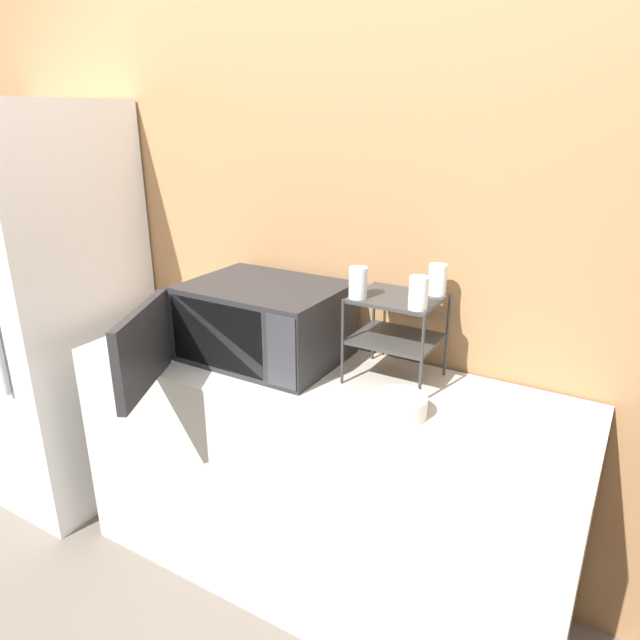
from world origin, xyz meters
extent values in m
plane|color=#6B6056|center=(0.00, 0.00, 0.00)|extent=(12.00, 12.00, 0.00)
cube|color=#9E7047|center=(0.00, 0.61, 1.30)|extent=(8.00, 0.06, 2.60)
cube|color=#B7B2A8|center=(0.00, 0.28, 0.44)|extent=(1.85, 0.57, 0.88)
cube|color=#262628|center=(-0.24, 0.33, 1.02)|extent=(0.55, 0.42, 0.28)
cube|color=#B7B2A8|center=(-0.30, 0.13, 1.02)|extent=(0.40, 0.01, 0.24)
cube|color=#333338|center=(-0.02, 0.12, 1.02)|extent=(0.11, 0.01, 0.25)
cube|color=#262628|center=(-0.43, -0.08, 1.02)|extent=(0.22, 0.40, 0.27)
cylinder|color=#333333|center=(0.11, 0.28, 1.03)|extent=(0.01, 0.01, 0.30)
cylinder|color=#333333|center=(0.39, 0.28, 1.03)|extent=(0.01, 0.01, 0.30)
cylinder|color=#333333|center=(0.11, 0.51, 1.03)|extent=(0.01, 0.01, 0.30)
cylinder|color=#333333|center=(0.39, 0.51, 1.03)|extent=(0.01, 0.01, 0.30)
cube|color=#333333|center=(0.25, 0.40, 1.03)|extent=(0.27, 0.24, 0.01)
cube|color=#333333|center=(0.25, 0.40, 1.18)|extent=(0.27, 0.24, 0.01)
cylinder|color=silver|center=(0.15, 0.32, 1.23)|extent=(0.06, 0.06, 0.10)
cylinder|color=silver|center=(0.35, 0.48, 1.23)|extent=(0.06, 0.06, 0.10)
cylinder|color=silver|center=(0.35, 0.31, 1.23)|extent=(0.06, 0.06, 0.10)
cylinder|color=silver|center=(0.37, 0.18, 0.89)|extent=(0.09, 0.09, 0.01)
cylinder|color=silver|center=(0.37, 0.18, 0.91)|extent=(0.17, 0.17, 0.06)
cube|color=white|center=(-1.42, 0.23, 0.90)|extent=(0.74, 0.67, 1.80)
camera|label=1|loc=(0.93, -1.26, 1.74)|focal=32.00mm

